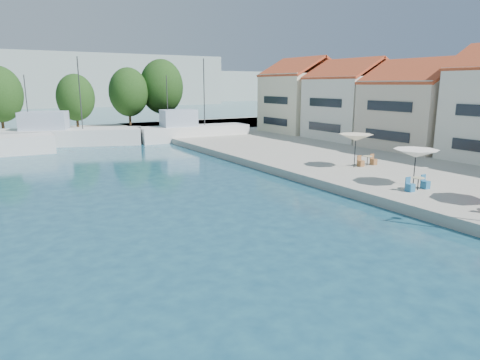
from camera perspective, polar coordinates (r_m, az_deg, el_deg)
quay_right at (r=42.80m, az=23.86°, el=2.86°), size 32.00×92.00×0.60m
quay_far at (r=61.80m, az=-26.48°, el=5.31°), size 90.00×16.00×0.60m
hill_east at (r=182.06m, az=-14.36°, el=12.01°), size 140.00×40.00×12.00m
building_04 at (r=45.72m, az=22.80°, el=9.48°), size 9.00×8.80×9.20m
building_05 at (r=51.59m, az=14.69°, el=10.56°), size 8.40×8.80×9.70m
building_06 at (r=58.27m, az=8.29°, el=11.26°), size 9.00×8.80×10.20m
trawler_03 at (r=52.80m, az=-22.36°, el=5.50°), size 16.64×9.22×10.20m
trawler_04 at (r=53.27m, az=-6.42°, el=6.42°), size 13.65×4.43×10.20m
tree_06 at (r=64.19m, az=-21.08°, el=10.22°), size 5.14×5.14×7.61m
tree_07 at (r=68.13m, az=-14.64°, el=11.27°), size 5.87×5.87×8.68m
tree_08 at (r=69.98m, az=-10.41°, el=12.13°), size 6.79×6.79×10.05m
umbrella_white at (r=28.57m, az=22.41°, el=3.30°), size 2.74×2.74×2.25m
umbrella_cream at (r=33.36m, az=15.18°, el=5.49°), size 2.57×2.57×2.52m
cafe_table_02 at (r=27.59m, az=22.63°, el=-0.66°), size 1.82×0.70×0.76m
cafe_table_03 at (r=34.61m, az=16.60°, el=2.32°), size 1.82×0.70×0.76m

